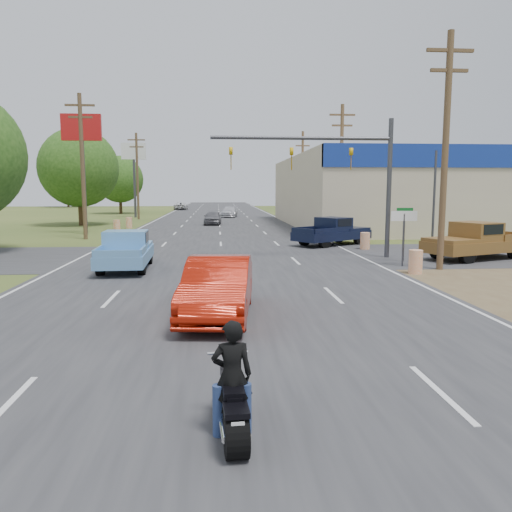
{
  "coord_description": "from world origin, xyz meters",
  "views": [
    {
      "loc": [
        -0.18,
        -7.9,
        3.48
      ],
      "look_at": [
        1.07,
        8.38,
        1.3
      ],
      "focal_mm": 35.0,
      "sensor_mm": 36.0,
      "label": 1
    }
  ],
  "objects": [
    {
      "name": "blue_pickup",
      "position": [
        -4.2,
        14.21,
        0.86
      ],
      "size": [
        2.17,
        5.19,
        1.7
      ],
      "rotation": [
        0.0,
        0.0,
        0.04
      ],
      "color": "black",
      "rests_on": "ground"
    },
    {
      "name": "barrel_2",
      "position": [
        -8.5,
        34.0,
        0.5
      ],
      "size": [
        0.56,
        0.56,
        1.0
      ],
      "primitive_type": "cylinder",
      "color": "orange",
      "rests_on": "ground"
    },
    {
      "name": "barrel_0",
      "position": [
        8.0,
        12.0,
        0.5
      ],
      "size": [
        0.56,
        0.56,
        1.0
      ],
      "primitive_type": "cylinder",
      "color": "orange",
      "rests_on": "ground"
    },
    {
      "name": "pole_sign_left_far",
      "position": [
        -10.5,
        56.0,
        7.17
      ],
      "size": [
        3.0,
        0.35,
        9.2
      ],
      "color": "#3F3F44",
      "rests_on": "ground"
    },
    {
      "name": "pole_sign_left_near",
      "position": [
        -10.5,
        32.0,
        7.17
      ],
      "size": [
        3.0,
        0.35,
        9.2
      ],
      "color": "#3F3F44",
      "rests_on": "ground"
    },
    {
      "name": "lane_sign",
      "position": [
        8.2,
        14.0,
        1.9
      ],
      "size": [
        1.2,
        0.08,
        2.52
      ],
      "color": "#3F3F44",
      "rests_on": "ground"
    },
    {
      "name": "ground",
      "position": [
        0.0,
        0.0,
        0.0
      ],
      "size": [
        200.0,
        200.0,
        0.0
      ],
      "primitive_type": "plane",
      "color": "#36481D",
      "rests_on": "ground"
    },
    {
      "name": "utility_pole_1",
      "position": [
        9.5,
        13.0,
        5.32
      ],
      "size": [
        2.0,
        0.28,
        10.0
      ],
      "color": "#4C3823",
      "rests_on": "ground"
    },
    {
      "name": "red_convertible",
      "position": [
        -0.19,
        5.56,
        0.81
      ],
      "size": [
        2.2,
        5.05,
        1.61
      ],
      "primitive_type": "imported",
      "rotation": [
        0.0,
        0.0,
        -0.1
      ],
      "color": "#9F1607",
      "rests_on": "ground"
    },
    {
      "name": "distant_car_silver",
      "position": [
        1.29,
        55.68,
        0.67
      ],
      "size": [
        2.45,
        4.83,
        1.34
      ],
      "primitive_type": "imported",
      "rotation": [
        0.0,
        0.0,
        -0.13
      ],
      "color": "silver",
      "rests_on": "ground"
    },
    {
      "name": "utility_pole_3",
      "position": [
        9.5,
        49.0,
        5.32
      ],
      "size": [
        2.0,
        0.28,
        10.0
      ],
      "color": "#4C3823",
      "rests_on": "ground"
    },
    {
      "name": "tree_5",
      "position": [
        30.0,
        95.0,
        5.88
      ],
      "size": [
        7.98,
        7.98,
        9.88
      ],
      "color": "#422D19",
      "rests_on": "ground"
    },
    {
      "name": "tree_1",
      "position": [
        -13.5,
        42.0,
        5.57
      ],
      "size": [
        7.56,
        7.56,
        9.36
      ],
      "color": "#422D19",
      "rests_on": "ground"
    },
    {
      "name": "utility_pole_2",
      "position": [
        9.5,
        31.0,
        5.32
      ],
      "size": [
        2.0,
        0.28,
        10.0
      ],
      "color": "#4C3823",
      "rests_on": "ground"
    },
    {
      "name": "utility_pole_6",
      "position": [
        -9.5,
        52.0,
        5.32
      ],
      "size": [
        2.0,
        0.28,
        10.0
      ],
      "color": "#4C3823",
      "rests_on": "ground"
    },
    {
      "name": "rider",
      "position": [
        -0.0,
        -1.2,
        0.8
      ],
      "size": [
        0.6,
        0.42,
        1.59
      ],
      "primitive_type": "imported",
      "rotation": [
        0.0,
        0.0,
        3.21
      ],
      "color": "black",
      "rests_on": "ground"
    },
    {
      "name": "main_road",
      "position": [
        0.0,
        40.0,
        0.01
      ],
      "size": [
        15.0,
        180.0,
        0.02
      ],
      "primitive_type": "cube",
      "color": "#2D2D30",
      "rests_on": "ground"
    },
    {
      "name": "street_name_sign",
      "position": [
        8.8,
        15.5,
        1.61
      ],
      "size": [
        0.8,
        0.08,
        2.61
      ],
      "color": "#3F3F44",
      "rests_on": "ground"
    },
    {
      "name": "utility_pole_5",
      "position": [
        -9.5,
        28.0,
        5.32
      ],
      "size": [
        2.0,
        0.28,
        10.0
      ],
      "color": "#4C3823",
      "rests_on": "ground"
    },
    {
      "name": "tree_6",
      "position": [
        -30.0,
        95.0,
        6.51
      ],
      "size": [
        8.82,
        8.82,
        10.92
      ],
      "color": "#422D19",
      "rests_on": "ground"
    },
    {
      "name": "distant_car_white",
      "position": [
        -6.5,
        79.91,
        0.65
      ],
      "size": [
        2.34,
        4.75,
        1.3
      ],
      "primitive_type": "imported",
      "rotation": [
        0.0,
        0.0,
        3.1
      ],
      "color": "#BEBEBE",
      "rests_on": "ground"
    },
    {
      "name": "signal_mast",
      "position": [
        5.82,
        17.0,
        4.8
      ],
      "size": [
        9.12,
        0.4,
        7.0
      ],
      "color": "#3F3F44",
      "rests_on": "ground"
    },
    {
      "name": "barrel_3",
      "position": [
        -8.2,
        38.0,
        0.5
      ],
      "size": [
        0.56,
        0.56,
        1.0
      ],
      "primitive_type": "cylinder",
      "color": "orange",
      "rests_on": "ground"
    },
    {
      "name": "dirt_verge",
      "position": [
        11.0,
        10.0,
        0.01
      ],
      "size": [
        8.0,
        18.0,
        0.01
      ],
      "primitive_type": "cube",
      "color": "brown",
      "rests_on": "ground"
    },
    {
      "name": "brown_pickup",
      "position": [
        12.67,
        16.01,
        0.95
      ],
      "size": [
        6.05,
        4.11,
        1.87
      ],
      "rotation": [
        0.0,
        0.0,
        1.95
      ],
      "color": "black",
      "rests_on": "ground"
    },
    {
      "name": "motorcycle",
      "position": [
        -0.0,
        -1.24,
        0.46
      ],
      "size": [
        0.62,
        2.02,
        1.03
      ],
      "rotation": [
        0.0,
        0.0,
        0.06
      ],
      "color": "black",
      "rests_on": "ground"
    },
    {
      "name": "navy_pickup",
      "position": [
        7.11,
        22.99,
        0.88
      ],
      "size": [
        5.5,
        4.66,
        1.75
      ],
      "rotation": [
        0.0,
        0.0,
        -0.97
      ],
      "color": "black",
      "rests_on": "ground"
    },
    {
      "name": "tree_2",
      "position": [
        -14.2,
        66.0,
        4.95
      ],
      "size": [
        6.72,
        6.72,
        8.32
      ],
      "color": "#422D19",
      "rests_on": "ground"
    },
    {
      "name": "distant_car_grey",
      "position": [
        -0.68,
        42.09,
        0.7
      ],
      "size": [
        1.83,
        4.18,
        1.4
      ],
      "primitive_type": "imported",
      "rotation": [
        0.0,
        0.0,
        -0.04
      ],
      "color": "slate",
      "rests_on": "ground"
    },
    {
      "name": "barrel_1",
      "position": [
        8.4,
        20.5,
        0.5
      ],
      "size": [
        0.56,
        0.56,
        1.0
      ],
      "primitive_type": "cylinder",
      "color": "orange",
      "rests_on": "ground"
    },
    {
      "name": "cross_road",
      "position": [
        0.0,
        18.0,
        0.01
      ],
      "size": [
        120.0,
        10.0,
        0.02
      ],
      "primitive_type": "cube",
      "color": "#2D2D30",
      "rests_on": "ground"
    }
  ]
}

